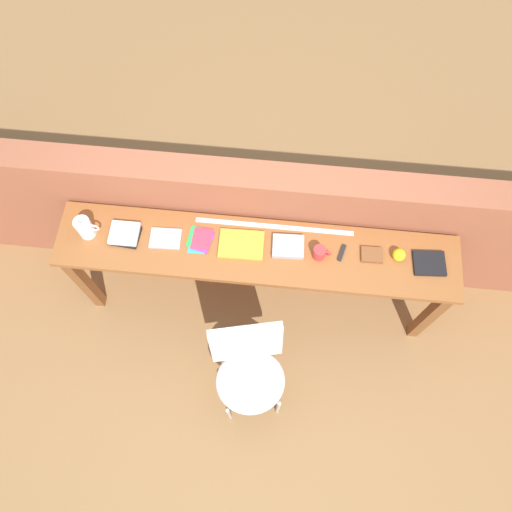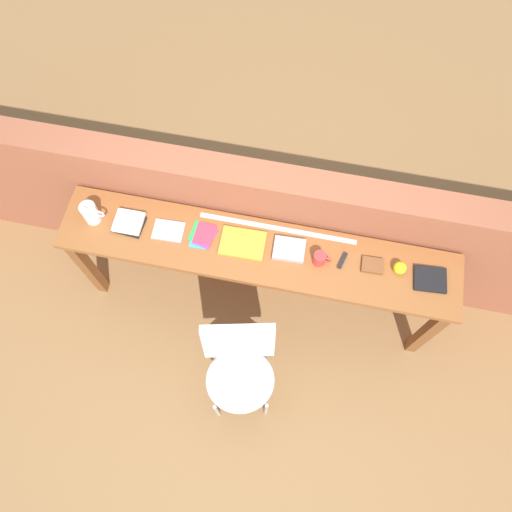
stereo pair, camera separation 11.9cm
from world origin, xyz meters
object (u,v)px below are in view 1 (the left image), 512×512
(mug, at_px, (320,253))
(multitool_folded, at_px, (342,253))
(pamphlet_pile_colourful, at_px, (200,239))
(book_open_centre, at_px, (241,245))
(book_repair_rightmost, at_px, (429,263))
(book_stack_leftmost, at_px, (125,235))
(chair_white_moulded, at_px, (249,368))
(magazine_cycling, at_px, (165,239))
(leather_journal_brown, at_px, (372,255))
(sports_ball_small, at_px, (399,255))
(pitcher_white, at_px, (85,228))

(mug, relative_size, multitool_folded, 1.00)
(multitool_folded, bearing_deg, pamphlet_pile_colourful, 179.76)
(book_open_centre, distance_m, mug, 0.48)
(book_open_centre, distance_m, multitool_folded, 0.62)
(book_repair_rightmost, bearing_deg, book_stack_leftmost, 176.10)
(chair_white_moulded, bearing_deg, mug, 60.76)
(magazine_cycling, distance_m, leather_journal_brown, 1.27)
(leather_journal_brown, bearing_deg, multitool_folded, 178.94)
(multitool_folded, xyz_separation_m, book_repair_rightmost, (0.53, -0.02, 0.00))
(multitool_folded, xyz_separation_m, sports_ball_small, (0.34, 0.01, 0.03))
(book_repair_rightmost, bearing_deg, mug, 177.22)
(sports_ball_small, bearing_deg, pitcher_white, -179.20)
(pitcher_white, bearing_deg, magazine_cycling, 0.97)
(multitool_folded, height_order, sports_ball_small, sports_ball_small)
(leather_journal_brown, bearing_deg, mug, -175.85)
(mug, bearing_deg, sports_ball_small, 4.46)
(book_stack_leftmost, bearing_deg, mug, -0.65)
(book_stack_leftmost, distance_m, leather_journal_brown, 1.52)
(book_stack_leftmost, xyz_separation_m, book_repair_rightmost, (1.87, -0.00, -0.01))
(mug, distance_m, book_repair_rightmost, 0.67)
(pamphlet_pile_colourful, height_order, sports_ball_small, sports_ball_small)
(multitool_folded, height_order, book_repair_rightmost, book_repair_rightmost)
(magazine_cycling, distance_m, sports_ball_small, 1.43)
(pitcher_white, bearing_deg, multitool_folded, 0.74)
(magazine_cycling, relative_size, sports_ball_small, 2.44)
(leather_journal_brown, relative_size, book_repair_rightmost, 0.68)
(pamphlet_pile_colourful, xyz_separation_m, book_open_centre, (0.26, -0.01, 0.00))
(book_open_centre, bearing_deg, leather_journal_brown, -0.60)
(book_open_centre, height_order, sports_ball_small, sports_ball_small)
(pamphlet_pile_colourful, distance_m, book_repair_rightmost, 1.41)
(chair_white_moulded, height_order, mug, mug)
(magazine_cycling, relative_size, multitool_folded, 1.75)
(book_stack_leftmost, bearing_deg, pitcher_white, -179.25)
(book_stack_leftmost, bearing_deg, book_repair_rightmost, -0.03)
(pitcher_white, bearing_deg, chair_white_moulded, -31.72)
(magazine_cycling, height_order, leather_journal_brown, leather_journal_brown)
(pitcher_white, relative_size, book_open_centre, 0.67)
(book_open_centre, relative_size, leather_journal_brown, 2.12)
(book_stack_leftmost, relative_size, leather_journal_brown, 1.48)
(chair_white_moulded, bearing_deg, pitcher_white, 148.28)
(chair_white_moulded, distance_m, mug, 0.85)
(book_stack_leftmost, bearing_deg, multitool_folded, 0.74)
(magazine_cycling, bearing_deg, mug, -3.38)
(multitool_folded, height_order, leather_journal_brown, leather_journal_brown)
(pamphlet_pile_colourful, height_order, mug, mug)
(book_open_centre, relative_size, sports_ball_small, 3.50)
(magazine_cycling, relative_size, book_repair_rightmost, 1.00)
(pamphlet_pile_colourful, bearing_deg, book_repair_rightmost, -0.90)
(chair_white_moulded, height_order, book_repair_rightmost, book_repair_rightmost)
(chair_white_moulded, distance_m, sports_ball_small, 1.16)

